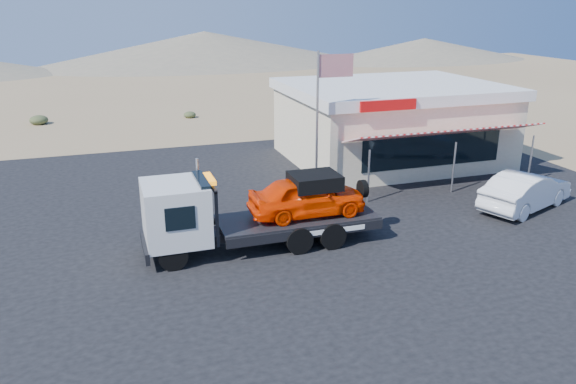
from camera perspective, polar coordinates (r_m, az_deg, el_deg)
name	(u,v)px	position (r m, az deg, el deg)	size (l,w,h in m)	color
ground	(230,257)	(18.30, -5.88, -6.58)	(120.00, 120.00, 0.00)	#927753
asphalt_lot	(264,217)	(21.42, -2.45, -2.58)	(32.00, 24.00, 0.02)	black
tow_truck	(256,208)	(18.46, -3.28, -1.59)	(7.71, 2.29, 2.58)	black
white_sedan	(526,191)	(23.95, 23.00, 0.13)	(1.57, 4.50, 1.48)	silver
jerky_store	(391,122)	(29.35, 10.39, 7.05)	(10.40, 9.97, 3.90)	beige
flagpole	(323,108)	(22.69, 3.55, 8.48)	(1.55, 0.10, 6.00)	#99999E
distant_hills	(38,56)	(71.86, -24.05, 12.49)	(126.00, 48.00, 4.20)	#726B59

